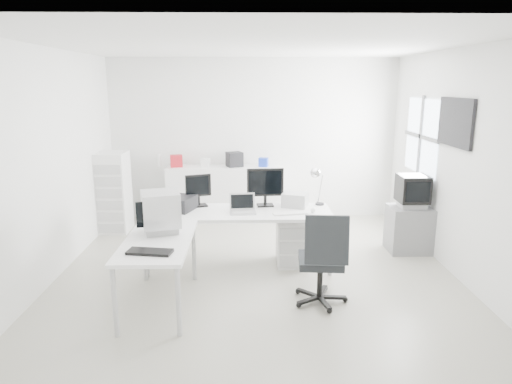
{
  "coord_description": "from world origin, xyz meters",
  "views": [
    {
      "loc": [
        -0.11,
        -5.53,
        2.37
      ],
      "look_at": [
        0.0,
        0.2,
        1.0
      ],
      "focal_mm": 32.0,
      "sensor_mm": 36.0,
      "label": 1
    }
  ],
  "objects_px": {
    "crt_monitor": "(161,211)",
    "crt_tv": "(412,192)",
    "main_desk": "(239,238)",
    "office_chair": "(321,256)",
    "side_desk": "(159,272)",
    "drawer_pedestal": "(292,242)",
    "tv_cabinet": "(409,229)",
    "sideboard": "(223,194)",
    "filing_cabinet": "(114,192)",
    "laptop": "(243,204)",
    "inkjet_printer": "(175,203)",
    "laser_printer": "(295,200)",
    "lcd_monitor_large": "(265,187)",
    "lcd_monitor_small": "(198,191)"
  },
  "relations": [
    {
      "from": "crt_monitor",
      "to": "crt_tv",
      "type": "relative_size",
      "value": 0.99
    },
    {
      "from": "main_desk",
      "to": "office_chair",
      "type": "relative_size",
      "value": 2.25
    },
    {
      "from": "side_desk",
      "to": "drawer_pedestal",
      "type": "bearing_deg",
      "value": 36.57
    },
    {
      "from": "drawer_pedestal",
      "to": "tv_cabinet",
      "type": "xyz_separation_m",
      "value": [
        1.74,
        0.44,
        0.03
      ]
    },
    {
      "from": "crt_tv",
      "to": "main_desk",
      "type": "bearing_deg",
      "value": -168.67
    },
    {
      "from": "sideboard",
      "to": "filing_cabinet",
      "type": "height_order",
      "value": "filing_cabinet"
    },
    {
      "from": "laptop",
      "to": "sideboard",
      "type": "xyz_separation_m",
      "value": [
        -0.36,
        2.15,
        -0.38
      ]
    },
    {
      "from": "inkjet_printer",
      "to": "crt_tv",
      "type": "xyz_separation_m",
      "value": [
        3.29,
        0.39,
        0.04
      ]
    },
    {
      "from": "laser_printer",
      "to": "office_chair",
      "type": "height_order",
      "value": "office_chair"
    },
    {
      "from": "main_desk",
      "to": "crt_tv",
      "type": "relative_size",
      "value": 4.8
    },
    {
      "from": "side_desk",
      "to": "lcd_monitor_large",
      "type": "bearing_deg",
      "value": 48.37
    },
    {
      "from": "inkjet_printer",
      "to": "tv_cabinet",
      "type": "bearing_deg",
      "value": 26.65
    },
    {
      "from": "crt_tv",
      "to": "sideboard",
      "type": "height_order",
      "value": "crt_tv"
    },
    {
      "from": "laser_printer",
      "to": "tv_cabinet",
      "type": "distance_m",
      "value": 1.79
    },
    {
      "from": "lcd_monitor_large",
      "to": "side_desk",
      "type": "bearing_deg",
      "value": -136.79
    },
    {
      "from": "lcd_monitor_large",
      "to": "sideboard",
      "type": "height_order",
      "value": "lcd_monitor_large"
    },
    {
      "from": "drawer_pedestal",
      "to": "sideboard",
      "type": "height_order",
      "value": "sideboard"
    },
    {
      "from": "sideboard",
      "to": "main_desk",
      "type": "bearing_deg",
      "value": -81.42
    },
    {
      "from": "drawer_pedestal",
      "to": "laser_printer",
      "type": "relative_size",
      "value": 1.86
    },
    {
      "from": "laptop",
      "to": "crt_tv",
      "type": "relative_size",
      "value": 0.72
    },
    {
      "from": "side_desk",
      "to": "tv_cabinet",
      "type": "height_order",
      "value": "side_desk"
    },
    {
      "from": "lcd_monitor_large",
      "to": "crt_monitor",
      "type": "relative_size",
      "value": 1.03
    },
    {
      "from": "lcd_monitor_large",
      "to": "office_chair",
      "type": "relative_size",
      "value": 0.48
    },
    {
      "from": "main_desk",
      "to": "sideboard",
      "type": "xyz_separation_m",
      "value": [
        -0.31,
        2.05,
        0.11
      ]
    },
    {
      "from": "lcd_monitor_small",
      "to": "lcd_monitor_large",
      "type": "xyz_separation_m",
      "value": [
        0.9,
        0.0,
        0.04
      ]
    },
    {
      "from": "crt_monitor",
      "to": "filing_cabinet",
      "type": "relative_size",
      "value": 0.38
    },
    {
      "from": "laptop",
      "to": "laser_printer",
      "type": "xyz_separation_m",
      "value": [
        0.7,
        0.32,
        -0.02
      ]
    },
    {
      "from": "main_desk",
      "to": "inkjet_printer",
      "type": "height_order",
      "value": "inkjet_printer"
    },
    {
      "from": "laptop",
      "to": "lcd_monitor_small",
      "type": "bearing_deg",
      "value": 145.06
    },
    {
      "from": "side_desk",
      "to": "sideboard",
      "type": "height_order",
      "value": "sideboard"
    },
    {
      "from": "sideboard",
      "to": "tv_cabinet",
      "type": "bearing_deg",
      "value": -29.65
    },
    {
      "from": "side_desk",
      "to": "office_chair",
      "type": "distance_m",
      "value": 1.76
    },
    {
      "from": "side_desk",
      "to": "crt_tv",
      "type": "height_order",
      "value": "crt_tv"
    },
    {
      "from": "main_desk",
      "to": "drawer_pedestal",
      "type": "distance_m",
      "value": 0.71
    },
    {
      "from": "inkjet_printer",
      "to": "crt_monitor",
      "type": "relative_size",
      "value": 1.01
    },
    {
      "from": "lcd_monitor_large",
      "to": "laptop",
      "type": "height_order",
      "value": "lcd_monitor_large"
    },
    {
      "from": "drawer_pedestal",
      "to": "office_chair",
      "type": "height_order",
      "value": "office_chair"
    },
    {
      "from": "laser_printer",
      "to": "filing_cabinet",
      "type": "xyz_separation_m",
      "value": [
        -2.81,
        1.31,
        -0.19
      ]
    },
    {
      "from": "inkjet_printer",
      "to": "filing_cabinet",
      "type": "height_order",
      "value": "filing_cabinet"
    },
    {
      "from": "main_desk",
      "to": "sideboard",
      "type": "height_order",
      "value": "sideboard"
    },
    {
      "from": "side_desk",
      "to": "sideboard",
      "type": "xyz_separation_m",
      "value": [
        0.54,
        3.15,
        0.11
      ]
    },
    {
      "from": "lcd_monitor_small",
      "to": "lcd_monitor_large",
      "type": "distance_m",
      "value": 0.9
    },
    {
      "from": "drawer_pedestal",
      "to": "filing_cabinet",
      "type": "bearing_deg",
      "value": 151.85
    },
    {
      "from": "inkjet_printer",
      "to": "tv_cabinet",
      "type": "relative_size",
      "value": 0.77
    },
    {
      "from": "tv_cabinet",
      "to": "crt_tv",
      "type": "bearing_deg",
      "value": 0.0
    },
    {
      "from": "lcd_monitor_small",
      "to": "laptop",
      "type": "bearing_deg",
      "value": -49.53
    },
    {
      "from": "drawer_pedestal",
      "to": "office_chair",
      "type": "distance_m",
      "value": 1.16
    },
    {
      "from": "inkjet_printer",
      "to": "lcd_monitor_large",
      "type": "relative_size",
      "value": 0.98
    },
    {
      "from": "filing_cabinet",
      "to": "sideboard",
      "type": "bearing_deg",
      "value": 16.82
    },
    {
      "from": "laptop",
      "to": "crt_tv",
      "type": "xyz_separation_m",
      "value": [
        2.39,
        0.59,
        0.02
      ]
    }
  ]
}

